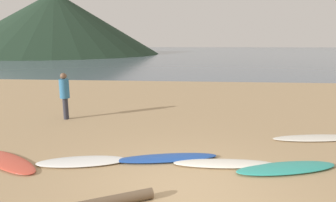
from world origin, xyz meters
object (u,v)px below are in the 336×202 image
Objects in this scene: surfboard_5 at (224,163)px; person_0 at (65,92)px; surfboard_2 at (8,161)px; surfboard_3 at (82,161)px; surfboard_6 at (287,168)px; surfboard_4 at (167,158)px; surfboard_7 at (317,138)px.

person_0 is (-4.99, 3.37, 0.88)m from surfboard_5.
surfboard_3 is (1.62, 0.13, 0.01)m from surfboard_2.
person_0 is (-6.26, 3.49, 0.88)m from surfboard_6.
surfboard_4 is 1.06× the size of surfboard_5.
surfboard_4 is 4.99m from person_0.
surfboard_7 is at bearing 8.05° from surfboard_3.
surfboard_6 is at bearing -8.65° from surfboard_5.
surfboard_4 is (3.44, 0.47, 0.01)m from surfboard_2.
surfboard_2 is at bearing 165.74° from surfboard_6.
person_0 is at bearing 135.02° from surfboard_6.
surfboard_7 is (1.43, 2.06, -0.01)m from surfboard_6.
surfboard_5 reaches higher than surfboard_2.
surfboard_5 is (1.25, -0.19, -0.00)m from surfboard_4.
surfboard_2 is 5.97m from surfboard_6.
surfboard_2 is 1.05× the size of surfboard_3.
surfboard_7 is at bearing 14.98° from person_0.
surfboard_4 is (1.83, 0.34, 0.00)m from surfboard_3.
surfboard_3 is at bearing 179.59° from surfboard_5.
surfboard_5 is 0.88× the size of surfboard_7.
surfboard_5 reaches higher than surfboard_7.
surfboard_3 is 4.10m from person_0.
surfboard_7 is at bearing 11.26° from surfboard_4.
surfboard_2 is 3.48m from surfboard_4.
surfboard_4 reaches higher than surfboard_3.
surfboard_2 is 0.94× the size of surfboard_5.
surfboard_3 is 0.78× the size of surfboard_7.
surfboard_5 is (4.70, 0.28, 0.01)m from surfboard_2.
surfboard_6 is at bearing -19.64° from surfboard_4.
surfboard_5 is at bearing -21.20° from surfboard_4.
surfboard_3 is 1.23× the size of person_0.
surfboard_5 reaches higher than surfboard_3.
surfboard_2 is at bearing -59.96° from person_0.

